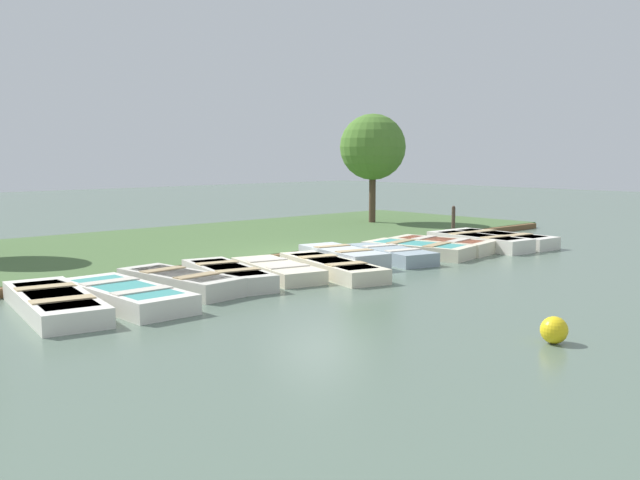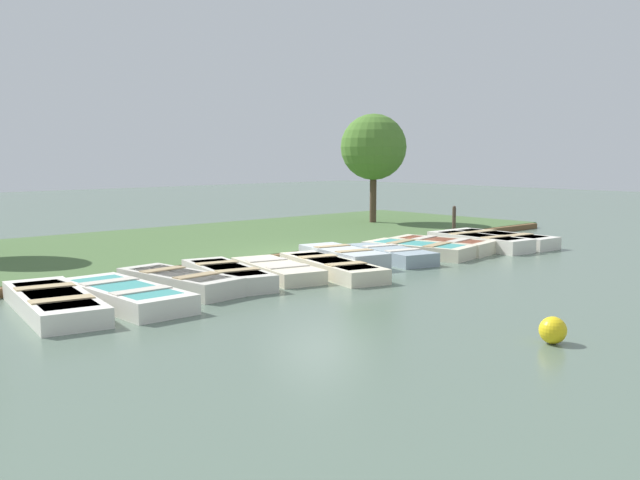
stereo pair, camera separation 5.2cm
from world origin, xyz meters
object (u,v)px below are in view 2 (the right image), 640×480
mooring_post_far (454,221)px  park_tree_left (374,147)px  rowboat_10 (479,241)px  buoy (553,330)px  rowboat_7 (391,254)px  rowboat_11 (500,239)px  rowboat_1 (125,295)px  rowboat_6 (343,257)px  rowboat_2 (179,281)px  rowboat_0 (53,302)px  rowboat_3 (227,275)px  rowboat_8 (419,249)px  rowboat_9 (441,245)px  rowboat_4 (277,270)px  rowboat_5 (331,267)px

mooring_post_far → park_tree_left: 4.52m
rowboat_10 → buoy: rowboat_10 is taller
rowboat_7 → park_tree_left: park_tree_left is taller
rowboat_11 → mooring_post_far: mooring_post_far is taller
park_tree_left → rowboat_1: bearing=-64.1°
rowboat_6 → rowboat_11: size_ratio=0.79×
rowboat_7 → park_tree_left: (-6.20, 5.83, 2.82)m
rowboat_2 → rowboat_10: rowboat_10 is taller
rowboat_7 → park_tree_left: size_ratio=0.67×
rowboat_6 → rowboat_7: (0.35, 1.40, -0.04)m
rowboat_0 → rowboat_3: bearing=103.7°
rowboat_8 → rowboat_10: (0.18, 2.52, 0.02)m
rowboat_3 → mooring_post_far: 11.03m
rowboat_6 → rowboat_9: rowboat_6 is taller
rowboat_2 → buoy: (7.21, 1.92, 0.01)m
rowboat_10 → mooring_post_far: 3.23m
rowboat_0 → rowboat_2: 2.69m
rowboat_6 → rowboat_11: 6.32m
rowboat_0 → rowboat_1: (0.29, 1.21, 0.01)m
rowboat_6 → park_tree_left: (-5.85, 7.23, 2.78)m
rowboat_2 → rowboat_3: rowboat_2 is taller
buoy → rowboat_1: bearing=-153.1°
rowboat_3 → rowboat_11: rowboat_11 is taller
rowboat_2 → rowboat_10: bearing=82.6°
rowboat_0 → rowboat_4: bearing=101.6°
rowboat_8 → park_tree_left: bearing=131.5°
rowboat_1 → rowboat_8: size_ratio=1.04×
rowboat_10 → rowboat_9: bearing=-95.4°
buoy → rowboat_3: bearing=-174.3°
rowboat_4 → rowboat_8: 4.95m
rowboat_0 → mooring_post_far: bearing=109.2°
rowboat_9 → buoy: buoy is taller
rowboat_1 → rowboat_9: 10.01m
rowboat_9 → rowboat_10: bearing=67.4°
rowboat_5 → rowboat_3: bearing=-92.0°
rowboat_5 → rowboat_6: 1.42m
rowboat_5 → park_tree_left: size_ratio=0.85×
rowboat_2 → buoy: bearing=8.8°
rowboat_4 → rowboat_10: rowboat_10 is taller
rowboat_0 → park_tree_left: size_ratio=0.86×
rowboat_0 → park_tree_left: 16.21m
rowboat_6 → rowboat_11: bearing=97.7°
rowboat_11 → buoy: bearing=-49.8°
rowboat_3 → rowboat_7: 4.99m
rowboat_8 → rowboat_0: bearing=-100.5°
rowboat_2 → mooring_post_far: (-2.24, 12.00, 0.32)m
rowboat_3 → rowboat_11: 9.90m
rowboat_10 → rowboat_11: (-0.02, 1.13, -0.01)m
rowboat_1 → rowboat_7: 7.66m
rowboat_2 → rowboat_9: 8.53m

